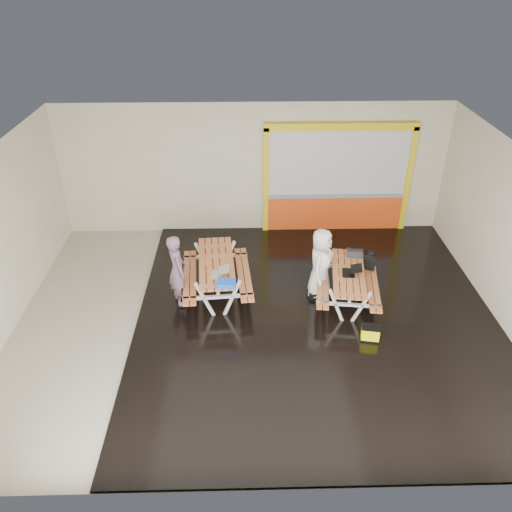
{
  "coord_description": "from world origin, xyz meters",
  "views": [
    {
      "loc": [
        -0.23,
        -8.6,
        6.73
      ],
      "look_at": [
        0.0,
        0.9,
        1.0
      ],
      "focal_mm": 36.09,
      "sensor_mm": 36.0,
      "label": 1
    }
  ],
  "objects_px": {
    "person_right": "(321,264)",
    "fluke_bag": "(370,333)",
    "person_left": "(177,270)",
    "picnic_table_right": "(348,279)",
    "backpack": "(370,260)",
    "laptop_left": "(220,272)",
    "dark_case": "(316,293)",
    "picnic_table_left": "(217,269)",
    "laptop_right": "(351,271)",
    "toolbox": "(355,253)",
    "blue_pouch": "(226,284)"
  },
  "relations": [
    {
      "from": "picnic_table_right",
      "to": "person_right",
      "type": "height_order",
      "value": "person_right"
    },
    {
      "from": "laptop_left",
      "to": "person_right",
      "type": "bearing_deg",
      "value": 11.55
    },
    {
      "from": "person_left",
      "to": "person_right",
      "type": "relative_size",
      "value": 0.98
    },
    {
      "from": "person_left",
      "to": "laptop_right",
      "type": "height_order",
      "value": "person_left"
    },
    {
      "from": "picnic_table_right",
      "to": "laptop_right",
      "type": "relative_size",
      "value": 4.68
    },
    {
      "from": "person_right",
      "to": "fluke_bag",
      "type": "height_order",
      "value": "person_right"
    },
    {
      "from": "picnic_table_left",
      "to": "blue_pouch",
      "type": "height_order",
      "value": "blue_pouch"
    },
    {
      "from": "picnic_table_right",
      "to": "blue_pouch",
      "type": "bearing_deg",
      "value": -167.52
    },
    {
      "from": "laptop_left",
      "to": "picnic_table_left",
      "type": "bearing_deg",
      "value": 100.27
    },
    {
      "from": "picnic_table_left",
      "to": "backpack",
      "type": "relative_size",
      "value": 5.26
    },
    {
      "from": "toolbox",
      "to": "backpack",
      "type": "distance_m",
      "value": 0.37
    },
    {
      "from": "person_left",
      "to": "fluke_bag",
      "type": "height_order",
      "value": "person_left"
    },
    {
      "from": "laptop_right",
      "to": "backpack",
      "type": "relative_size",
      "value": 1.04
    },
    {
      "from": "blue_pouch",
      "to": "toolbox",
      "type": "bearing_deg",
      "value": 23.34
    },
    {
      "from": "laptop_left",
      "to": "backpack",
      "type": "height_order",
      "value": "laptop_left"
    },
    {
      "from": "picnic_table_right",
      "to": "backpack",
      "type": "xyz_separation_m",
      "value": [
        0.58,
        0.57,
        0.12
      ]
    },
    {
      "from": "laptop_left",
      "to": "laptop_right",
      "type": "relative_size",
      "value": 0.84
    },
    {
      "from": "picnic_table_right",
      "to": "dark_case",
      "type": "height_order",
      "value": "picnic_table_right"
    },
    {
      "from": "toolbox",
      "to": "backpack",
      "type": "bearing_deg",
      "value": -13.26
    },
    {
      "from": "picnic_table_left",
      "to": "person_left",
      "type": "xyz_separation_m",
      "value": [
        -0.8,
        -0.38,
        0.24
      ]
    },
    {
      "from": "picnic_table_right",
      "to": "laptop_right",
      "type": "xyz_separation_m",
      "value": [
        0.04,
        -0.06,
        0.24
      ]
    },
    {
      "from": "picnic_table_left",
      "to": "person_left",
      "type": "distance_m",
      "value": 0.92
    },
    {
      "from": "picnic_table_left",
      "to": "person_right",
      "type": "bearing_deg",
      "value": -1.91
    },
    {
      "from": "picnic_table_right",
      "to": "fluke_bag",
      "type": "relative_size",
      "value": 5.18
    },
    {
      "from": "picnic_table_right",
      "to": "person_left",
      "type": "xyz_separation_m",
      "value": [
        -3.64,
        -0.02,
        0.3
      ]
    },
    {
      "from": "laptop_left",
      "to": "picnic_table_right",
      "type": "bearing_deg",
      "value": 3.3
    },
    {
      "from": "toolbox",
      "to": "fluke_bag",
      "type": "xyz_separation_m",
      "value": [
        -0.0,
        -1.99,
        -0.66
      ]
    },
    {
      "from": "backpack",
      "to": "dark_case",
      "type": "height_order",
      "value": "backpack"
    },
    {
      "from": "laptop_right",
      "to": "fluke_bag",
      "type": "bearing_deg",
      "value": -81.12
    },
    {
      "from": "laptop_right",
      "to": "dark_case",
      "type": "bearing_deg",
      "value": 161.6
    },
    {
      "from": "person_right",
      "to": "laptop_left",
      "type": "relative_size",
      "value": 4.35
    },
    {
      "from": "person_left",
      "to": "backpack",
      "type": "relative_size",
      "value": 3.74
    },
    {
      "from": "picnic_table_right",
      "to": "dark_case",
      "type": "distance_m",
      "value": 0.81
    },
    {
      "from": "picnic_table_right",
      "to": "person_right",
      "type": "distance_m",
      "value": 0.67
    },
    {
      "from": "picnic_table_left",
      "to": "fluke_bag",
      "type": "height_order",
      "value": "picnic_table_left"
    },
    {
      "from": "backpack",
      "to": "picnic_table_left",
      "type": "bearing_deg",
      "value": -176.51
    },
    {
      "from": "fluke_bag",
      "to": "laptop_left",
      "type": "bearing_deg",
      "value": 158.42
    },
    {
      "from": "backpack",
      "to": "fluke_bag",
      "type": "bearing_deg",
      "value": -100.11
    },
    {
      "from": "laptop_right",
      "to": "picnic_table_right",
      "type": "bearing_deg",
      "value": 125.16
    },
    {
      "from": "person_left",
      "to": "toolbox",
      "type": "xyz_separation_m",
      "value": [
        3.88,
        0.66,
        -0.04
      ]
    },
    {
      "from": "backpack",
      "to": "person_left",
      "type": "bearing_deg",
      "value": -172.09
    },
    {
      "from": "person_right",
      "to": "toolbox",
      "type": "relative_size",
      "value": 4.32
    },
    {
      "from": "fluke_bag",
      "to": "blue_pouch",
      "type": "bearing_deg",
      "value": 164.91
    },
    {
      "from": "person_left",
      "to": "toolbox",
      "type": "distance_m",
      "value": 3.94
    },
    {
      "from": "laptop_right",
      "to": "blue_pouch",
      "type": "relative_size",
      "value": 1.22
    },
    {
      "from": "picnic_table_left",
      "to": "toolbox",
      "type": "distance_m",
      "value": 3.1
    },
    {
      "from": "dark_case",
      "to": "fluke_bag",
      "type": "xyz_separation_m",
      "value": [
        0.88,
        -1.51,
        0.09
      ]
    },
    {
      "from": "picnic_table_left",
      "to": "person_left",
      "type": "relative_size",
      "value": 1.41
    },
    {
      "from": "dark_case",
      "to": "backpack",
      "type": "bearing_deg",
      "value": 18.28
    },
    {
      "from": "fluke_bag",
      "to": "picnic_table_left",
      "type": "bearing_deg",
      "value": 151.08
    }
  ]
}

